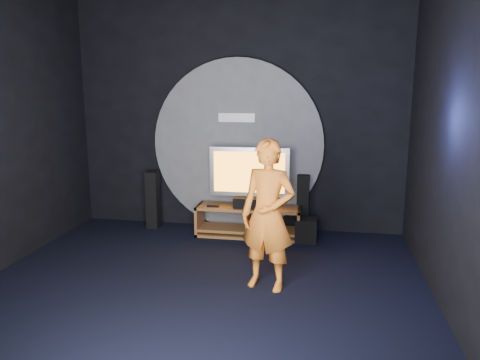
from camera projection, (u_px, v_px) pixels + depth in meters
name	position (u px, v px, depth m)	size (l,w,h in m)	color
floor	(196.00, 294.00, 5.01)	(5.00, 5.00, 0.00)	black
back_wall	(238.00, 115.00, 7.07)	(5.00, 0.04, 3.50)	black
front_wall	(52.00, 181.00, 2.25)	(5.00, 0.04, 3.50)	black
right_wall	(460.00, 136.00, 4.23)	(0.04, 5.00, 3.50)	black
wall_disc_panel	(237.00, 145.00, 7.11)	(2.60, 0.11, 2.60)	#515156
media_console	(249.00, 223.00, 6.91)	(1.53, 0.45, 0.45)	brown
tv	(249.00, 174.00, 6.83)	(1.17, 0.22, 0.86)	#B5B6BD
center_speaker	(247.00, 203.00, 6.75)	(0.40, 0.15, 0.15)	black
remote	(213.00, 206.00, 6.83)	(0.18, 0.05, 0.02)	black
tower_speaker_left	(153.00, 200.00, 7.27)	(0.18, 0.20, 0.89)	black
tower_speaker_right	(303.00, 204.00, 7.01)	(0.18, 0.20, 0.89)	black
subwoofer	(306.00, 230.00, 6.68)	(0.30, 0.30, 0.33)	black
player	(268.00, 215.00, 5.03)	(0.60, 0.40, 1.65)	orange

